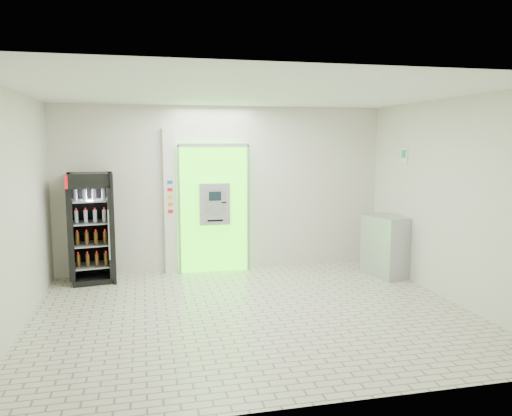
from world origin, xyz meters
name	(u,v)px	position (x,y,z in m)	size (l,w,h in m)	color
ground	(254,313)	(0.00, 0.00, 0.00)	(6.00, 6.00, 0.00)	beige
room_shell	(254,181)	(0.00, 0.00, 1.84)	(6.00, 6.00, 6.00)	beige
atm_assembly	(214,208)	(-0.20, 2.41, 1.17)	(1.30, 0.24, 2.33)	#40F317
pillar	(170,202)	(-0.98, 2.45, 1.30)	(0.22, 0.11, 2.60)	silver
beverage_cooler	(92,230)	(-2.31, 2.19, 0.89)	(0.78, 0.74, 1.85)	black
steel_cabinet	(387,246)	(2.72, 1.41, 0.53)	(0.71, 0.90, 1.07)	#A2A5AA
exit_sign	(404,156)	(2.99, 1.40, 2.12)	(0.02, 0.22, 0.26)	white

